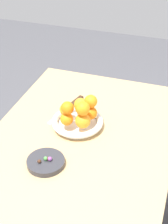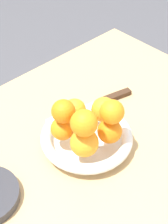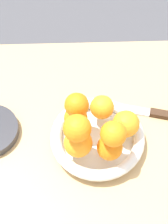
% 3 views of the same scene
% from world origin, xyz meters
% --- Properties ---
extents(dining_table, '(1.10, 0.76, 0.74)m').
position_xyz_m(dining_table, '(0.00, 0.00, 0.65)').
color(dining_table, tan).
rests_on(dining_table, ground_plane).
extents(fruit_bowl, '(0.22, 0.22, 0.04)m').
position_xyz_m(fruit_bowl, '(-0.08, -0.04, 0.76)').
color(fruit_bowl, white).
rests_on(fruit_bowl, dining_table).
extents(candy_dish, '(0.14, 0.14, 0.02)m').
position_xyz_m(candy_dish, '(0.18, -0.07, 0.75)').
color(candy_dish, '#333338').
rests_on(candy_dish, dining_table).
extents(orange_0, '(0.06, 0.06, 0.06)m').
position_xyz_m(orange_0, '(-0.04, 0.00, 0.81)').
color(orange_0, orange).
rests_on(orange_0, fruit_bowl).
extents(orange_1, '(0.06, 0.06, 0.06)m').
position_xyz_m(orange_1, '(-0.10, 0.01, 0.81)').
color(orange_1, orange).
rests_on(orange_1, fruit_bowl).
extents(orange_2, '(0.06, 0.06, 0.06)m').
position_xyz_m(orange_2, '(-0.15, -0.05, 0.81)').
color(orange_2, orange).
rests_on(orange_2, fruit_bowl).
extents(orange_3, '(0.06, 0.06, 0.06)m').
position_xyz_m(orange_3, '(-0.09, -0.10, 0.81)').
color(orange_3, orange).
rests_on(orange_3, fruit_bowl).
extents(orange_4, '(0.05, 0.05, 0.05)m').
position_xyz_m(orange_4, '(-0.03, -0.07, 0.81)').
color(orange_4, orange).
rests_on(orange_4, fruit_bowl).
extents(orange_5, '(0.06, 0.06, 0.06)m').
position_xyz_m(orange_5, '(-0.04, -0.00, 0.87)').
color(orange_5, orange).
rests_on(orange_5, orange_0).
extents(orange_6, '(0.06, 0.06, 0.06)m').
position_xyz_m(orange_6, '(-0.11, 0.01, 0.86)').
color(orange_6, orange).
rests_on(orange_6, orange_1).
extents(orange_7, '(0.05, 0.05, 0.05)m').
position_xyz_m(orange_7, '(-0.04, -0.07, 0.86)').
color(orange_7, orange).
rests_on(orange_7, orange_4).
extents(candy_ball_0, '(0.02, 0.02, 0.02)m').
position_xyz_m(candy_ball_0, '(0.18, -0.06, 0.77)').
color(candy_ball_0, '#8C4C99').
rests_on(candy_ball_0, candy_dish).
extents(candy_ball_1, '(0.01, 0.01, 0.01)m').
position_xyz_m(candy_ball_1, '(0.18, -0.06, 0.77)').
color(candy_ball_1, '#472819').
rests_on(candy_ball_1, candy_dish).
extents(candy_ball_2, '(0.01, 0.01, 0.01)m').
position_xyz_m(candy_ball_2, '(0.20, -0.09, 0.77)').
color(candy_ball_2, '#472819').
rests_on(candy_ball_2, candy_dish).
extents(candy_ball_3, '(0.02, 0.02, 0.02)m').
position_xyz_m(candy_ball_3, '(0.18, -0.07, 0.77)').
color(candy_ball_3, '#4C9947').
rests_on(candy_ball_3, candy_dish).
extents(knife, '(0.26, 0.08, 0.01)m').
position_xyz_m(knife, '(-0.20, -0.12, 0.75)').
color(knife, '#3F2819').
rests_on(knife, dining_table).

